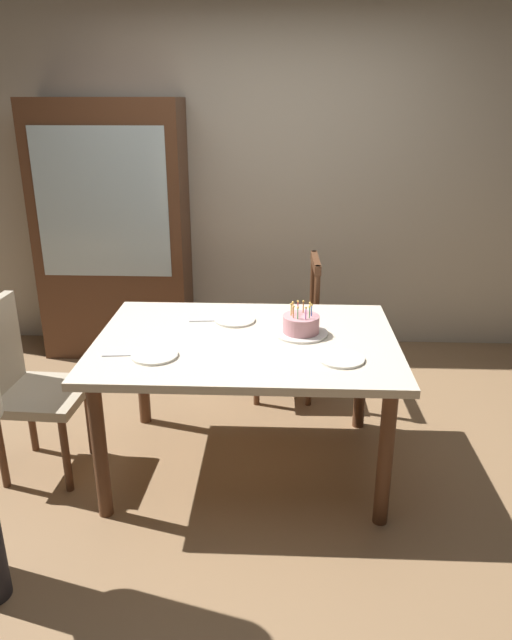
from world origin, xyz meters
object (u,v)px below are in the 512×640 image
object	(u,v)px
dining_table	(246,354)
plate_near_celebrant	(155,355)
chair_spindle_back	(288,330)
plate_near_guest	(341,359)
birthday_cake	(301,326)
china_cabinet	(113,232)
plate_far_side	(235,320)
chair_upholstered	(23,380)

from	to	relation	value
dining_table	plate_near_celebrant	distance (m)	0.49
chair_spindle_back	plate_near_guest	bearing A→B (deg)	-77.99
birthday_cake	china_cabinet	size ratio (longest dim) A/B	0.15
dining_table	plate_near_guest	distance (m)	0.52
plate_far_side	plate_near_celebrant	bearing A→B (deg)	-125.16
dining_table	china_cabinet	world-z (taller)	china_cabinet
dining_table	birthday_cake	world-z (taller)	birthday_cake
plate_near_guest	chair_spindle_back	distance (m)	1.17
birthday_cake	plate_far_side	size ratio (longest dim) A/B	1.27
plate_far_side	dining_table	bearing A→B (deg)	-72.61
plate_near_guest	chair_spindle_back	size ratio (longest dim) A/B	0.23
dining_table	chair_upholstered	bearing A→B (deg)	-175.95
birthday_cake	chair_spindle_back	world-z (taller)	chair_spindle_back
dining_table	plate_near_celebrant	world-z (taller)	plate_near_celebrant
plate_near_guest	chair_spindle_back	world-z (taller)	chair_spindle_back
plate_near_celebrant	plate_far_side	bearing A→B (deg)	54.84
birthday_cake	chair_spindle_back	xyz separation A→B (m)	(-0.06, 0.79, -0.34)
plate_near_celebrant	plate_far_side	distance (m)	0.59
chair_spindle_back	china_cabinet	xyz separation A→B (m)	(-1.31, 0.70, 0.49)
plate_near_celebrant	plate_near_guest	size ratio (longest dim) A/B	1.00
plate_far_side	china_cabinet	size ratio (longest dim) A/B	0.12
plate_near_celebrant	china_cabinet	size ratio (longest dim) A/B	0.12
birthday_cake	plate_near_guest	size ratio (longest dim) A/B	1.27
plate_near_celebrant	plate_near_guest	distance (m)	0.87
plate_near_celebrant	chair_spindle_back	distance (m)	1.31
dining_table	chair_spindle_back	size ratio (longest dim) A/B	1.60
chair_spindle_back	chair_upholstered	size ratio (longest dim) A/B	1.00
chair_spindle_back	china_cabinet	world-z (taller)	china_cabinet
plate_near_guest	plate_near_celebrant	bearing A→B (deg)	180.00
chair_spindle_back	chair_upholstered	distance (m)	1.66
plate_near_celebrant	birthday_cake	bearing A→B (deg)	24.22
plate_near_celebrant	chair_upholstered	world-z (taller)	chair_upholstered
dining_table	chair_upholstered	distance (m)	1.16
dining_table	chair_upholstered	world-z (taller)	chair_upholstered
birthday_cake	plate_near_guest	bearing A→B (deg)	-60.37
plate_near_celebrant	china_cabinet	xyz separation A→B (m)	(-0.67, 1.80, 0.19)
chair_spindle_back	chair_upholstered	bearing A→B (deg)	-145.52
birthday_cake	china_cabinet	bearing A→B (deg)	132.58
plate_near_celebrant	dining_table	bearing A→B (deg)	30.14
dining_table	birthday_cake	bearing A→B (deg)	14.19
birthday_cake	plate_near_celebrant	xyz separation A→B (m)	(-0.70, -0.31, -0.04)
birthday_cake	plate_far_side	world-z (taller)	birthday_cake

